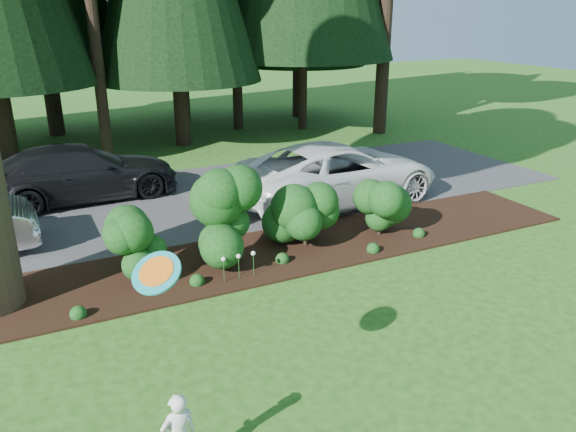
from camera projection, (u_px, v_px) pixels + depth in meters
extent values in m
plane|color=#224C15|center=(313.00, 340.00, 8.82)|extent=(80.00, 80.00, 0.00)
cube|color=black|center=(238.00, 260.00, 11.55)|extent=(16.00, 2.50, 0.05)
cube|color=#38383A|center=(181.00, 201.00, 15.13)|extent=(22.00, 6.00, 0.03)
sphere|color=#113811|center=(138.00, 250.00, 10.46)|extent=(1.08, 1.08, 1.08)
cylinder|color=black|center=(140.00, 275.00, 10.64)|extent=(0.08, 0.08, 0.30)
sphere|color=#113811|center=(231.00, 224.00, 10.94)|extent=(1.35, 1.35, 1.35)
cylinder|color=black|center=(233.00, 261.00, 11.21)|extent=(0.08, 0.08, 0.30)
sphere|color=#113811|center=(306.00, 211.00, 11.97)|extent=(1.26, 1.26, 1.26)
cylinder|color=black|center=(305.00, 240.00, 12.20)|extent=(0.08, 0.08, 0.30)
sphere|color=#113811|center=(381.00, 207.00, 12.58)|extent=(1.17, 1.17, 1.17)
cylinder|color=black|center=(379.00, 230.00, 12.78)|extent=(0.08, 0.08, 0.30)
cylinder|color=#113811|center=(224.00, 272.00, 10.50)|extent=(0.01, 0.01, 0.50)
sphere|color=white|center=(223.00, 259.00, 10.41)|extent=(0.09, 0.09, 0.09)
cylinder|color=#113811|center=(239.00, 269.00, 10.63)|extent=(0.01, 0.01, 0.50)
sphere|color=white|center=(238.00, 256.00, 10.53)|extent=(0.09, 0.09, 0.09)
cylinder|color=#113811|center=(254.00, 266.00, 10.75)|extent=(0.01, 0.01, 0.50)
sphere|color=white|center=(253.00, 253.00, 10.66)|extent=(0.09, 0.09, 0.09)
cylinder|color=black|center=(91.00, 26.00, 18.26)|extent=(0.50, 0.50, 8.75)
cylinder|color=black|center=(240.00, 13.00, 22.30)|extent=(0.50, 0.50, 9.45)
cylinder|color=black|center=(341.00, 9.00, 24.72)|extent=(0.50, 0.50, 9.80)
cylinder|color=black|center=(286.00, 5.00, 26.15)|extent=(0.50, 0.50, 10.15)
imported|color=silver|center=(336.00, 173.00, 14.79)|extent=(5.97, 3.21, 1.59)
imported|color=black|center=(81.00, 172.00, 15.02)|extent=(5.19, 2.34, 1.48)
cylinder|color=teal|center=(156.00, 273.00, 5.61)|extent=(0.56, 0.49, 0.41)
cylinder|color=orange|center=(156.00, 271.00, 5.61)|extent=(0.39, 0.34, 0.29)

